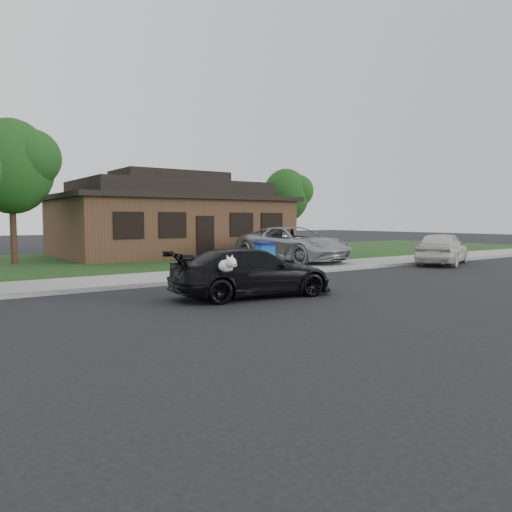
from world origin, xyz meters
TOP-DOWN VIEW (x-y plane):
  - ground at (0.00, 0.00)m, footprint 120.00×120.00m
  - sidewalk at (0.00, 5.00)m, footprint 60.00×3.00m
  - curb at (0.00, 3.50)m, footprint 60.00×0.12m
  - lawn at (0.00, 13.00)m, footprint 60.00×13.00m
  - driveway at (6.00, 10.00)m, footprint 4.50×13.00m
  - sedan at (-0.70, 0.07)m, footprint 4.77×2.44m
  - minivan at (6.49, 7.03)m, footprint 3.22×6.09m
  - white_compact at (12.05, 2.89)m, footprint 4.83×3.46m
  - recycling_bin at (3.16, 4.73)m, footprint 0.76×0.76m
  - house at (4.00, 15.00)m, footprint 12.60×8.60m
  - tree_0 at (-4.34, 12.88)m, footprint 3.78×3.60m
  - tree_1 at (12.14, 14.40)m, footprint 3.15×3.00m

SIDE VIEW (x-z plane):
  - ground at x=0.00m, z-range 0.00..0.00m
  - sidewalk at x=0.00m, z-range 0.00..0.12m
  - curb at x=0.00m, z-range 0.00..0.12m
  - lawn at x=0.00m, z-range 0.00..0.13m
  - driveway at x=6.00m, z-range 0.00..0.14m
  - sedan at x=-0.70m, z-range 0.00..1.33m
  - recycling_bin at x=3.16m, z-range 0.13..1.21m
  - white_compact at x=12.05m, z-range 0.00..1.53m
  - minivan at x=6.49m, z-range 0.14..1.77m
  - house at x=4.00m, z-range -0.19..4.46m
  - tree_1 at x=12.14m, z-range 1.09..6.34m
  - tree_0 at x=-4.34m, z-range 1.31..7.65m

